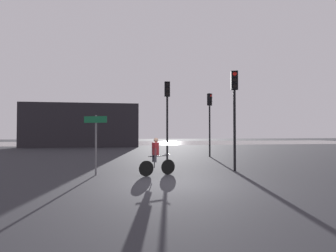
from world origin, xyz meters
TOP-DOWN VIEW (x-y plane):
  - ground_plane at (0.00, 0.00)m, footprint 120.00×120.00m
  - water_strip at (0.00, 34.82)m, footprint 80.00×16.00m
  - distant_building at (-7.36, 24.82)m, footprint 13.88×4.00m
  - traffic_light_far_right at (4.41, 9.66)m, footprint 0.41×0.42m
  - traffic_light_center at (0.64, 6.25)m, footprint 0.33×0.35m
  - traffic_light_near_right at (3.35, 2.53)m, footprint 0.37×0.39m
  - direction_sign_post at (-3.09, 2.29)m, footprint 1.02×0.48m
  - cyclist at (-0.50, 1.83)m, footprint 1.62×0.69m

SIDE VIEW (x-z plane):
  - ground_plane at x=0.00m, z-range 0.00..0.00m
  - water_strip at x=0.00m, z-range 0.00..0.01m
  - cyclist at x=-0.50m, z-range 0.01..1.63m
  - direction_sign_post at x=-3.09m, z-range 0.40..3.00m
  - distant_building at x=-7.36m, z-range 0.00..5.36m
  - traffic_light_far_right at x=4.41m, z-range 0.91..5.68m
  - traffic_light_near_right at x=3.35m, z-range 0.92..5.72m
  - traffic_light_center at x=0.64m, z-range 0.93..5.85m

